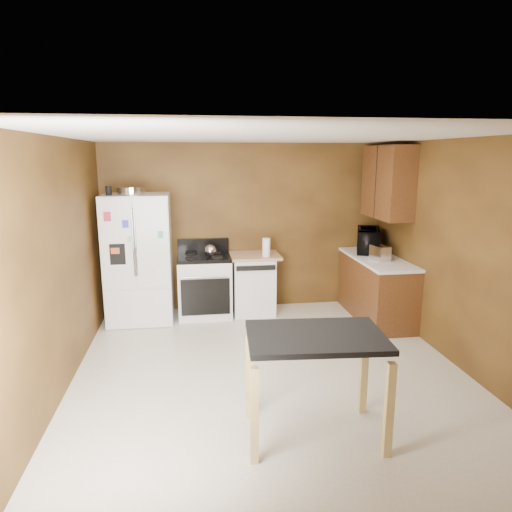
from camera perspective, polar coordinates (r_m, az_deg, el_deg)
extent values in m
plane|color=silver|center=(5.16, 1.75, -14.17)|extent=(4.50, 4.50, 0.00)
plane|color=white|center=(4.62, 1.96, 14.76)|extent=(4.50, 4.50, 0.00)
plane|color=brown|center=(6.93, -1.38, 3.61)|extent=(4.20, 0.00, 4.20)
plane|color=brown|center=(2.66, 10.45, -11.34)|extent=(4.20, 0.00, 4.20)
plane|color=brown|center=(4.84, -23.43, -1.27)|extent=(0.00, 4.50, 4.50)
plane|color=brown|center=(5.50, 23.94, 0.22)|extent=(0.00, 4.50, 4.50)
cylinder|color=silver|center=(6.49, -15.34, 7.90)|extent=(0.39, 0.39, 0.10)
cylinder|color=black|center=(6.40, -17.94, 7.78)|extent=(0.08, 0.08, 0.12)
sphere|color=silver|center=(6.55, -5.73, 0.68)|extent=(0.17, 0.17, 0.17)
cylinder|color=white|center=(6.56, 1.29, 1.09)|extent=(0.13, 0.13, 0.26)
cylinder|color=#44B16C|center=(6.80, 1.25, 0.85)|extent=(0.13, 0.13, 0.11)
cube|color=silver|center=(6.51, 15.25, 0.37)|extent=(0.22, 0.31, 0.20)
imported|color=black|center=(7.00, 13.83, 1.80)|extent=(0.58, 0.69, 0.33)
cube|color=white|center=(6.62, -14.42, -0.29)|extent=(0.90, 0.75, 1.80)
cube|color=white|center=(6.22, -16.98, 1.39)|extent=(0.43, 0.02, 1.20)
cube|color=white|center=(6.16, -12.85, 1.53)|extent=(0.43, 0.02, 1.20)
cube|color=white|center=(6.41, -14.48, -6.46)|extent=(0.88, 0.02, 0.54)
cube|color=black|center=(6.24, -16.92, 0.21)|extent=(0.20, 0.01, 0.28)
cylinder|color=silver|center=(6.16, -15.10, 1.60)|extent=(0.02, 0.02, 0.90)
cylinder|color=silver|center=(6.16, -14.82, 1.61)|extent=(0.02, 0.02, 0.90)
cube|color=#BC2C43|center=(6.15, -18.11, 4.70)|extent=(0.09, 0.00, 0.12)
cube|color=#3D35E5|center=(6.13, -16.02, 3.87)|extent=(0.08, 0.00, 0.10)
cube|color=#45C378|center=(6.11, -11.84, 2.63)|extent=(0.07, 0.00, 0.09)
cube|color=#C95321|center=(6.21, -17.20, 0.62)|extent=(0.11, 0.00, 0.08)
cube|color=white|center=(6.21, -12.01, -1.93)|extent=(0.09, 0.00, 0.10)
cube|color=#87CBC8|center=(6.16, -15.45, 2.05)|extent=(0.07, 0.00, 0.07)
cube|color=white|center=(6.74, -6.43, -3.90)|extent=(0.76, 0.65, 0.85)
cube|color=black|center=(6.63, -6.53, -0.16)|extent=(0.76, 0.65, 0.05)
cube|color=black|center=(6.89, -6.63, 1.37)|extent=(0.76, 0.06, 0.20)
cube|color=black|center=(6.43, -6.32, -5.12)|extent=(0.68, 0.02, 0.52)
cylinder|color=silver|center=(6.35, -6.38, -2.64)|extent=(0.62, 0.02, 0.02)
cylinder|color=black|center=(6.78, -8.09, 0.33)|extent=(0.17, 0.17, 0.02)
cylinder|color=black|center=(6.79, -5.06, 0.42)|extent=(0.17, 0.17, 0.02)
cylinder|color=black|center=(6.47, -8.08, -0.26)|extent=(0.17, 0.17, 0.02)
cylinder|color=black|center=(6.48, -4.90, -0.16)|extent=(0.17, 0.17, 0.02)
cube|color=white|center=(6.82, -0.37, -3.62)|extent=(0.60, 0.60, 0.85)
cube|color=black|center=(6.44, 0.00, -1.52)|extent=(0.56, 0.02, 0.07)
cube|color=tan|center=(6.71, -0.38, 0.03)|extent=(0.78, 0.62, 0.04)
cube|color=brown|center=(6.80, 14.76, -4.05)|extent=(0.60, 1.55, 0.86)
cube|color=white|center=(6.69, 14.97, -0.35)|extent=(0.63, 1.58, 0.04)
cube|color=brown|center=(6.69, 16.15, 8.85)|extent=(0.35, 1.05, 1.00)
cube|color=black|center=(6.62, 14.72, 8.90)|extent=(0.01, 0.01, 1.00)
cube|color=black|center=(3.76, 7.47, -9.97)|extent=(1.15, 0.81, 0.05)
cube|color=tan|center=(4.20, -0.84, -14.75)|extent=(0.07, 0.07, 0.79)
cube|color=tan|center=(4.37, 13.32, -13.92)|extent=(0.07, 0.07, 0.79)
cube|color=tan|center=(3.64, -0.22, -19.35)|extent=(0.07, 0.07, 0.79)
cube|color=tan|center=(3.84, 16.28, -18.04)|extent=(0.07, 0.07, 0.79)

